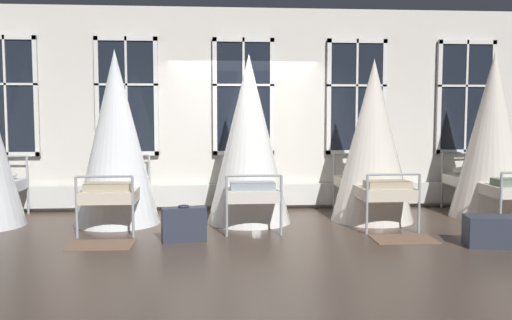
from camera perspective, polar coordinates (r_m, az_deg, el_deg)
The scene contains 11 objects.
ground at distance 8.60m, azimuth -0.78°, elevation -6.22°, with size 22.38×22.38×0.00m, color #4C3D33.
back_wall_with_windows at distance 9.66m, azimuth -1.30°, elevation 5.09°, with size 12.19×0.10×3.38m, color silver.
window_bank at distance 9.56m, azimuth -1.25°, elevation 1.58°, with size 8.74×0.10×2.81m.
cot_second at distance 8.58m, azimuth -13.86°, elevation 1.89°, with size 1.25×1.98×2.56m.
cot_third at distance 8.44m, azimuth -0.72°, elevation 1.78°, with size 1.25×1.98×2.50m.
cot_fourth at distance 8.77m, azimuth 11.67°, elevation 1.63°, with size 1.25×1.98×2.45m.
cot_fifth at distance 9.56m, azimuth 22.64°, elevation 2.02°, with size 1.25×1.98×2.58m.
rug_second at distance 7.38m, azimuth -15.28°, elevation -8.21°, with size 0.80×0.56×0.01m, color brown.
rug_fourth at distance 7.68m, azimuth 14.57°, elevation -7.68°, with size 0.80×0.56×0.01m, color brown.
suitcase_dark at distance 7.34m, azimuth -7.25°, elevation -6.41°, with size 0.59×0.31×0.47m.
travel_trunk at distance 7.62m, azimuth 22.65°, elevation -6.62°, with size 0.64×0.40×0.37m, color #2D3342.
Camera 1 is at (-0.58, -8.41, 1.65)m, focal length 39.84 mm.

